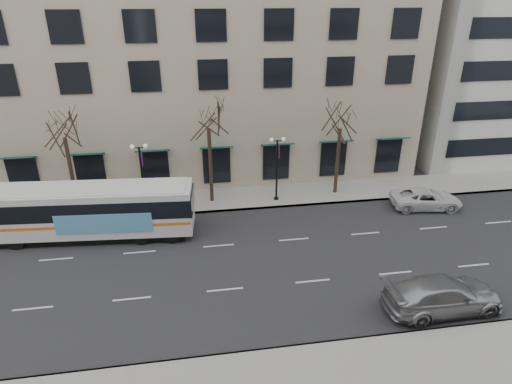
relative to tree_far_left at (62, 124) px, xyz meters
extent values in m
plane|color=black|center=(10.00, -8.80, -6.70)|extent=(160.00, 160.00, 0.00)
cube|color=gray|center=(15.00, 0.20, -6.62)|extent=(80.00, 4.00, 0.15)
cube|color=tan|center=(8.00, 12.20, 5.30)|extent=(40.00, 20.00, 24.00)
cylinder|color=black|center=(0.00, 0.00, -3.83)|extent=(0.28, 0.28, 5.74)
cylinder|color=black|center=(10.00, 0.00, -3.72)|extent=(0.28, 0.28, 5.95)
cylinder|color=black|center=(20.00, 0.00, -3.97)|extent=(0.28, 0.28, 5.46)
cylinder|color=black|center=(5.00, -0.60, -4.20)|extent=(0.16, 0.16, 5.00)
cylinder|color=black|center=(5.00, -0.60, -6.55)|extent=(0.36, 0.36, 0.30)
cube|color=black|center=(5.00, -0.60, -1.75)|extent=(0.90, 0.06, 0.06)
sphere|color=silver|center=(4.55, -0.60, -1.65)|extent=(0.32, 0.32, 0.32)
sphere|color=silver|center=(5.45, -0.60, -1.65)|extent=(0.32, 0.32, 0.32)
cube|color=#5E1E73|center=(5.12, -0.60, -2.60)|extent=(0.04, 0.45, 1.00)
cylinder|color=black|center=(15.00, -0.60, -4.20)|extent=(0.16, 0.16, 5.00)
cylinder|color=black|center=(15.00, -0.60, -6.55)|extent=(0.36, 0.36, 0.30)
cube|color=black|center=(15.00, -0.60, -1.75)|extent=(0.90, 0.06, 0.06)
sphere|color=silver|center=(14.55, -0.60, -1.65)|extent=(0.32, 0.32, 0.32)
sphere|color=silver|center=(15.45, -0.60, -1.65)|extent=(0.32, 0.32, 0.32)
cube|color=#5E1E73|center=(15.12, -0.60, -2.60)|extent=(0.04, 0.45, 1.00)
cube|color=silver|center=(1.93, -3.97, -4.70)|extent=(13.33, 3.89, 3.01)
cube|color=black|center=(1.93, -3.97, -6.40)|extent=(12.26, 3.47, 0.49)
cube|color=black|center=(2.26, -4.00, -4.23)|extent=(12.81, 3.89, 1.21)
cube|color=orange|center=(1.93, -3.97, -5.22)|extent=(13.20, 3.92, 0.20)
cube|color=#5197C4|center=(2.90, -5.51, -5.00)|extent=(6.01, 0.55, 1.31)
cube|color=silver|center=(1.93, -3.97, -3.16)|extent=(12.65, 3.56, 0.09)
cylinder|color=black|center=(-2.76, -4.86, -6.15)|extent=(1.12, 0.39, 1.10)
cylinder|color=black|center=(-2.56, -2.35, -6.15)|extent=(1.12, 0.39, 1.10)
cylinder|color=black|center=(5.10, -5.49, -6.15)|extent=(1.12, 0.39, 1.10)
cylinder|color=black|center=(5.31, -2.98, -6.15)|extent=(1.12, 0.39, 1.10)
cylinder|color=black|center=(7.07, -5.65, -6.15)|extent=(1.12, 0.39, 1.10)
cylinder|color=black|center=(7.27, -3.14, -6.15)|extent=(1.12, 0.39, 1.10)
imported|color=#93959A|center=(20.87, -14.40, -5.81)|extent=(6.20, 2.67, 1.78)
imported|color=silver|center=(26.01, -3.46, -5.97)|extent=(5.50, 3.10, 1.45)
camera|label=1|loc=(8.71, -30.24, 8.11)|focal=30.00mm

